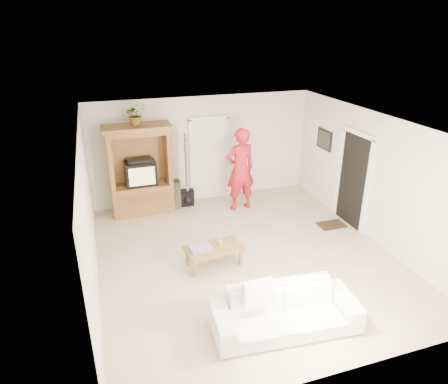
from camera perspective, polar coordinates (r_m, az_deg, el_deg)
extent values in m
plane|color=tan|center=(7.88, 3.04, -9.15)|extent=(6.00, 6.00, 0.00)
plane|color=white|center=(6.85, 3.50, 9.56)|extent=(6.00, 6.00, 0.00)
plane|color=silver|center=(9.95, -3.02, 6.14)|extent=(5.50, 0.00, 5.50)
plane|color=silver|center=(4.97, 16.21, -13.73)|extent=(5.50, 0.00, 5.50)
plane|color=silver|center=(6.84, -18.79, -3.30)|extent=(0.00, 6.00, 6.00)
plane|color=silver|center=(8.60, 20.62, 1.86)|extent=(0.00, 6.00, 6.00)
cube|color=brown|center=(9.68, -11.52, -0.80)|extent=(1.40, 0.60, 0.70)
cube|color=brown|center=(9.31, -15.95, 4.05)|extent=(0.10, 0.60, 1.20)
cube|color=brown|center=(9.43, -8.05, 4.97)|extent=(0.10, 0.60, 1.20)
cube|color=brown|center=(9.60, -12.18, 5.01)|extent=(1.40, 0.06, 1.20)
cube|color=brown|center=(9.16, -12.31, 8.38)|extent=(1.40, 0.60, 0.10)
cube|color=brown|center=(9.14, -12.36, 8.98)|extent=(1.52, 0.68, 0.10)
cube|color=brown|center=(9.05, -5.44, 4.32)|extent=(0.16, 0.67, 1.15)
cube|color=black|center=(9.48, -11.84, 2.72)|extent=(0.70, 0.52, 0.55)
cube|color=tan|center=(9.23, -11.63, 2.17)|extent=(0.58, 0.02, 0.42)
cube|color=black|center=(9.35, -11.97, 4.47)|extent=(0.55, 0.35, 0.08)
cube|color=olive|center=(9.38, -11.34, -0.92)|extent=(1.19, 0.03, 0.25)
cube|color=white|center=(10.04, -2.11, 4.65)|extent=(0.85, 0.05, 2.04)
cube|color=black|center=(9.12, 17.99, 1.53)|extent=(0.05, 0.90, 2.04)
cube|color=black|center=(9.96, 14.16, 7.29)|extent=(0.03, 0.60, 0.48)
cube|color=#382316|center=(9.29, 15.09, -4.55)|extent=(0.60, 0.40, 0.02)
imported|color=#4C7238|center=(9.05, -12.51, 10.76)|extent=(0.51, 0.46, 0.49)
imported|color=#AC1623|center=(9.40, 2.34, 3.23)|extent=(0.79, 0.57, 2.01)
imported|color=silver|center=(6.15, 8.75, -16.44)|extent=(2.21, 1.02, 0.63)
cube|color=olive|center=(7.43, -1.47, -8.07)|extent=(1.09, 0.68, 0.06)
cube|color=olive|center=(7.22, -4.08, -10.95)|extent=(0.06, 0.06, 0.33)
cube|color=olive|center=(7.56, -5.29, -9.27)|extent=(0.06, 0.06, 0.33)
cube|color=olive|center=(7.53, 2.39, -9.33)|extent=(0.06, 0.06, 0.33)
cube|color=olive|center=(7.86, 0.93, -7.81)|extent=(0.06, 0.06, 0.33)
cube|color=#FF548A|center=(7.33, -3.46, -7.93)|extent=(0.41, 0.33, 0.08)
cylinder|color=tan|center=(7.46, -0.54, -7.21)|extent=(0.08, 0.08, 0.10)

